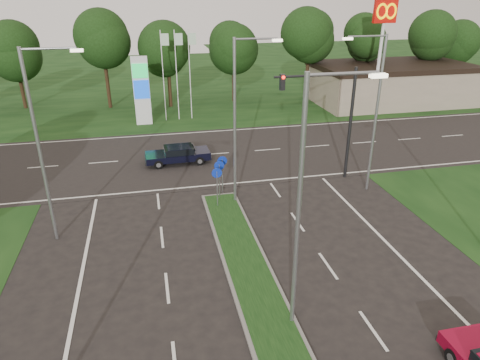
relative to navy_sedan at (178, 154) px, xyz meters
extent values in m
cube|color=black|center=(1.84, 32.19, -0.65)|extent=(160.00, 50.00, 0.02)
cube|color=black|center=(1.84, 1.19, -0.65)|extent=(160.00, 12.00, 0.02)
cube|color=gray|center=(23.84, 13.19, 1.35)|extent=(16.00, 9.00, 4.00)
cylinder|color=gray|center=(2.64, -16.81, 3.85)|extent=(0.16, 0.16, 9.00)
cylinder|color=gray|center=(3.74, -16.81, 8.25)|extent=(2.20, 0.10, 0.10)
cube|color=#FFF2CC|center=(4.84, -16.81, 8.15)|extent=(0.50, 0.22, 0.12)
cylinder|color=gray|center=(2.64, -6.81, 3.85)|extent=(0.16, 0.16, 9.00)
cylinder|color=gray|center=(3.74, -6.81, 8.25)|extent=(2.20, 0.10, 0.10)
cube|color=#FFF2CC|center=(4.84, -6.81, 8.15)|extent=(0.50, 0.22, 0.12)
cylinder|color=gray|center=(-6.66, -8.81, 3.85)|extent=(0.16, 0.16, 9.00)
cylinder|color=gray|center=(-5.56, -8.81, 8.25)|extent=(2.20, 0.10, 0.10)
cube|color=#FFF2CC|center=(-4.46, -8.81, 8.15)|extent=(0.50, 0.22, 0.12)
cylinder|color=gray|center=(10.84, -6.81, 3.85)|extent=(0.16, 0.16, 9.00)
cylinder|color=gray|center=(9.74, -6.81, 8.25)|extent=(2.20, 0.10, 0.10)
cube|color=#FFF2CC|center=(8.64, -6.81, 8.15)|extent=(0.50, 0.22, 0.12)
cylinder|color=black|center=(10.34, -4.81, 2.85)|extent=(0.20, 0.20, 7.00)
cylinder|color=black|center=(7.84, -4.81, 5.95)|extent=(5.00, 0.14, 0.14)
cube|color=black|center=(5.84, -4.81, 5.65)|extent=(0.28, 0.28, 0.90)
sphere|color=#FF190C|center=(5.84, -4.99, 5.95)|extent=(0.20, 0.20, 0.20)
cylinder|color=gray|center=(1.54, -7.31, 0.45)|extent=(0.06, 0.06, 2.20)
cylinder|color=#0C26A5|center=(1.54, -7.31, 1.45)|extent=(0.56, 0.04, 0.56)
cylinder|color=gray|center=(1.84, -6.31, 0.45)|extent=(0.06, 0.06, 2.20)
cylinder|color=#0C26A5|center=(1.84, -6.31, 1.45)|extent=(0.56, 0.04, 0.56)
cylinder|color=gray|center=(2.14, -5.61, 0.45)|extent=(0.06, 0.06, 2.20)
cylinder|color=#0C26A5|center=(2.14, -5.61, 1.45)|extent=(0.56, 0.04, 0.56)
cube|color=silver|center=(-2.16, 10.19, 2.35)|extent=(1.40, 0.30, 6.00)
cube|color=#0CA53F|center=(-2.16, 10.01, 4.15)|extent=(1.30, 0.08, 1.20)
cube|color=#0C3FBF|center=(-2.16, 10.01, 2.55)|extent=(1.30, 0.08, 1.60)
cylinder|color=silver|center=(-0.16, 11.19, 3.35)|extent=(0.08, 0.08, 8.00)
cube|color=#B2D8B2|center=(0.19, 11.19, 6.55)|extent=(0.70, 0.02, 1.00)
cylinder|color=silver|center=(1.04, 11.19, 3.35)|extent=(0.08, 0.08, 8.00)
cube|color=#B2D8B2|center=(1.39, 11.19, 6.55)|extent=(0.70, 0.02, 1.00)
cylinder|color=silver|center=(2.24, 11.19, 3.35)|extent=(0.08, 0.08, 8.00)
cube|color=#B2D8B2|center=(2.59, 11.19, 6.55)|extent=(0.70, 0.02, 1.00)
cylinder|color=silver|center=(19.84, 9.19, 4.35)|extent=(0.30, 0.30, 10.00)
cube|color=#BF0C07|center=(19.84, 9.19, 8.75)|extent=(2.20, 0.35, 2.00)
torus|color=#FFC600|center=(19.39, 8.97, 8.75)|extent=(1.06, 0.16, 1.06)
torus|color=#FFC600|center=(20.29, 8.97, 8.75)|extent=(1.06, 0.16, 1.06)
cylinder|color=black|center=(1.84, 17.19, 1.55)|extent=(0.36, 0.36, 4.40)
sphere|color=black|center=(1.84, 17.19, 5.85)|extent=(6.00, 6.00, 6.00)
sphere|color=black|center=(2.14, 16.99, 6.85)|extent=(4.80, 4.80, 4.80)
cylinder|color=black|center=(7.06, -19.73, -0.35)|extent=(0.19, 0.59, 0.59)
cube|color=black|center=(-0.02, 0.00, -0.10)|extent=(4.45, 1.93, 0.45)
cube|color=black|center=(0.07, 0.00, 0.33)|extent=(1.98, 1.59, 0.42)
cube|color=black|center=(0.07, 0.00, 0.54)|extent=(1.63, 1.49, 0.04)
cylinder|color=black|center=(-1.40, -0.86, -0.34)|extent=(0.63, 0.22, 0.62)
cylinder|color=black|center=(-1.45, 0.78, -0.34)|extent=(0.63, 0.22, 0.62)
cylinder|color=black|center=(1.41, -0.78, -0.34)|extent=(0.63, 0.22, 0.62)
cylinder|color=black|center=(1.36, 0.86, -0.34)|extent=(0.63, 0.22, 0.62)
camera|label=1|loc=(-1.81, -28.23, 10.40)|focal=32.00mm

